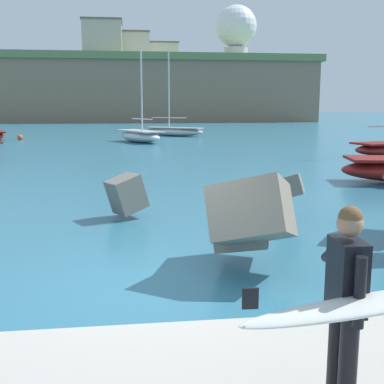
# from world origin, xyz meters

# --- Properties ---
(ground_plane) EXTENTS (400.00, 400.00, 0.00)m
(ground_plane) POSITION_xyz_m (0.00, 0.00, 0.00)
(ground_plane) COLOR #2D6B84
(surfer_with_board) EXTENTS (2.11, 1.20, 1.78)m
(surfer_with_board) POSITION_xyz_m (1.45, -3.80, 1.28)
(surfer_with_board) COLOR black
(surfer_with_board) RESTS_ON walkway_path
(boat_near_centre) EXTENTS (5.91, 4.44, 7.92)m
(boat_near_centre) POSITION_xyz_m (3.84, 38.13, 0.48)
(boat_near_centre) COLOR beige
(boat_near_centre) RESTS_ON ground
(boat_mid_left) EXTENTS (4.07, 5.58, 7.07)m
(boat_mid_left) POSITION_xyz_m (0.55, 30.65, 0.52)
(boat_mid_left) COLOR white
(boat_mid_left) RESTS_ON ground
(mooring_buoy_inner) EXTENTS (0.44, 0.44, 0.44)m
(mooring_buoy_inner) POSITION_xyz_m (-9.23, 34.42, 0.22)
(mooring_buoy_inner) COLOR #E54C1E
(mooring_buoy_inner) RESTS_ON ground
(headland_bluff) EXTENTS (72.83, 43.11, 11.51)m
(headland_bluff) POSITION_xyz_m (-2.98, 95.99, 5.78)
(headland_bluff) COLOR #847056
(headland_bluff) RESTS_ON ground
(radar_dome) EXTENTS (8.26, 8.26, 11.20)m
(radar_dome) POSITION_xyz_m (21.63, 92.67, 17.99)
(radar_dome) COLOR silver
(radar_dome) RESTS_ON headland_bluff
(station_building_west) EXTENTS (7.34, 7.46, 6.69)m
(station_building_west) POSITION_xyz_m (-4.72, 87.06, 14.87)
(station_building_west) COLOR #B2ADA3
(station_building_west) RESTS_ON headland_bluff
(station_building_central) EXTENTS (6.12, 8.17, 6.01)m
(station_building_central) POSITION_xyz_m (1.23, 96.87, 14.53)
(station_building_central) COLOR beige
(station_building_central) RESTS_ON headland_bluff
(station_building_east) EXTENTS (8.24, 4.87, 5.11)m
(station_building_east) POSITION_xyz_m (6.89, 104.00, 14.08)
(station_building_east) COLOR beige
(station_building_east) RESTS_ON headland_bluff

